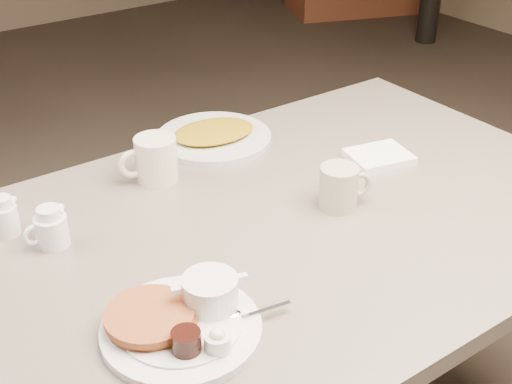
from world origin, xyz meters
TOP-DOWN VIEW (x-y plane):
  - diner_table at (0.00, 0.00)m, footprint 1.50×0.90m
  - main_plate at (-0.27, -0.17)m, footprint 0.33×0.32m
  - coffee_mug_near at (0.17, -0.03)m, footprint 0.12×0.10m
  - napkin at (0.38, 0.07)m, footprint 0.16×0.14m
  - coffee_mug_far at (-0.08, 0.29)m, footprint 0.14×0.11m
  - creamer_left at (-0.36, 0.18)m, footprint 0.09×0.08m
  - creamer_right at (-0.41, 0.27)m, footprint 0.08×0.06m
  - hash_plate at (0.13, 0.38)m, footprint 0.31×0.31m

SIDE VIEW (x-z plane):
  - diner_table at x=0.00m, z-range 0.21..0.96m
  - napkin at x=0.38m, z-range 0.75..0.77m
  - hash_plate at x=0.13m, z-range 0.75..0.78m
  - main_plate at x=-0.27m, z-range 0.74..0.81m
  - creamer_left at x=-0.36m, z-range 0.75..0.83m
  - creamer_right at x=-0.41m, z-range 0.75..0.83m
  - coffee_mug_near at x=0.17m, z-range 0.75..0.84m
  - coffee_mug_far at x=-0.08m, z-range 0.75..0.85m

